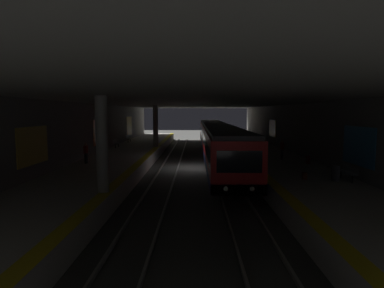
{
  "coord_description": "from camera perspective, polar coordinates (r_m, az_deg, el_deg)",
  "views": [
    {
      "loc": [
        -27.82,
        -0.05,
        4.82
      ],
      "look_at": [
        3.68,
        0.31,
        1.74
      ],
      "focal_mm": 30.24,
      "sensor_mm": 36.0,
      "label": 1
    }
  ],
  "objects": [
    {
      "name": "backpack_on_floor",
      "position": [
        19.41,
        19.24,
        -5.33
      ],
      "size": [
        0.3,
        0.2,
        0.4
      ],
      "color": "maroon",
      "rests_on": "platform_left"
    },
    {
      "name": "track_right",
      "position": [
        28.31,
        -3.93,
        -4.06
      ],
      "size": [
        60.0,
        1.53,
        0.16
      ],
      "color": "gray",
      "rests_on": "ground"
    },
    {
      "name": "platform_right",
      "position": [
        28.91,
        -12.57,
        -3.09
      ],
      "size": [
        60.0,
        5.3,
        1.06
      ],
      "color": "beige",
      "rests_on": "ground"
    },
    {
      "name": "person_waiting_near",
      "position": [
        26.84,
        15.6,
        -0.82
      ],
      "size": [
        0.6,
        0.22,
        1.61
      ],
      "color": "#434343",
      "rests_on": "platform_left"
    },
    {
      "name": "suitcase_rolling",
      "position": [
        25.34,
        19.78,
        -2.61
      ],
      "size": [
        0.35,
        0.21,
        0.9
      ],
      "color": "maroon",
      "rests_on": "platform_left"
    },
    {
      "name": "pillar_near",
      "position": [
        15.74,
        -15.59,
        -0.08
      ],
      "size": [
        0.56,
        0.56,
        4.55
      ],
      "color": "gray",
      "rests_on": "platform_right"
    },
    {
      "name": "wall_right",
      "position": [
        29.5,
        -18.15,
        1.39
      ],
      "size": [
        60.0,
        0.56,
        5.6
      ],
      "color": "slate",
      "rests_on": "ground"
    },
    {
      "name": "bench_left_mid",
      "position": [
        41.88,
        12.34,
        1.02
      ],
      "size": [
        1.7,
        0.47,
        0.86
      ],
      "color": "#262628",
      "rests_on": "platform_left"
    },
    {
      "name": "ceiling_slab",
      "position": [
        27.84,
        0.55,
        7.61
      ],
      "size": [
        60.0,
        19.4,
        0.4
      ],
      "color": "#ADAAA3",
      "rests_on": "wall_left"
    },
    {
      "name": "bench_right_near",
      "position": [
        31.22,
        -15.32,
        -0.58
      ],
      "size": [
        1.7,
        0.47,
        0.86
      ],
      "color": "#262628",
      "rests_on": "platform_right"
    },
    {
      "name": "person_walking_mid",
      "position": [
        25.19,
        -18.21,
        -1.42
      ],
      "size": [
        0.6,
        0.22,
        1.53
      ],
      "color": "black",
      "rests_on": "platform_right"
    },
    {
      "name": "ground_plane",
      "position": [
        28.23,
        0.54,
        -4.24
      ],
      "size": [
        120.0,
        120.0,
        0.0
      ],
      "primitive_type": "plane",
      "color": "#42423F"
    },
    {
      "name": "trash_bin",
      "position": [
        19.6,
        24.01,
        -4.73
      ],
      "size": [
        0.44,
        0.44,
        0.85
      ],
      "color": "#595B5E",
      "rests_on": "platform_left"
    },
    {
      "name": "wall_left",
      "position": [
        29.43,
        19.27,
        1.34
      ],
      "size": [
        60.0,
        0.56,
        5.6
      ],
      "color": "slate",
      "rests_on": "ground"
    },
    {
      "name": "bench_right_far",
      "position": [
        41.99,
        -11.15,
        1.05
      ],
      "size": [
        1.7,
        0.47,
        0.86
      ],
      "color": "#262628",
      "rests_on": "platform_right"
    },
    {
      "name": "track_left",
      "position": [
        28.3,
        5.01,
        -4.08
      ],
      "size": [
        60.0,
        1.53,
        0.16
      ],
      "color": "gray",
      "rests_on": "ground"
    },
    {
      "name": "pillar_far",
      "position": [
        35.66,
        -6.45,
        3.15
      ],
      "size": [
        0.56,
        0.56,
        4.55
      ],
      "color": "gray",
      "rests_on": "platform_right"
    },
    {
      "name": "platform_left",
      "position": [
        28.89,
        13.66,
        -3.12
      ],
      "size": [
        60.0,
        5.3,
        1.06
      ],
      "color": "beige",
      "rests_on": "ground"
    },
    {
      "name": "metro_train",
      "position": [
        33.97,
        4.27,
        0.85
      ],
      "size": [
        36.19,
        2.83,
        3.49
      ],
      "color": "red",
      "rests_on": "track_left"
    },
    {
      "name": "bench_left_near",
      "position": [
        19.99,
        25.82,
        -4.32
      ],
      "size": [
        1.7,
        0.47,
        0.86
      ],
      "color": "#262628",
      "rests_on": "platform_left"
    },
    {
      "name": "bench_right_mid",
      "position": [
        35.75,
        -13.25,
        0.23
      ],
      "size": [
        1.7,
        0.47,
        0.86
      ],
      "color": "#262628",
      "rests_on": "platform_right"
    }
  ]
}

